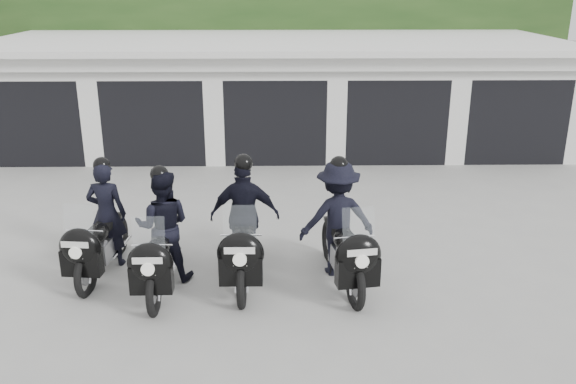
{
  "coord_description": "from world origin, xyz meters",
  "views": [
    {
      "loc": [
        0.06,
        -9.71,
        4.55
      ],
      "look_at": [
        0.23,
        0.33,
        1.05
      ],
      "focal_mm": 38.0,
      "sensor_mm": 36.0,
      "label": 1
    }
  ],
  "objects_px": {
    "police_bike_a": "(101,228)",
    "police_bike_b": "(161,236)",
    "police_bike_c": "(244,226)",
    "police_bike_d": "(340,227)"
  },
  "relations": [
    {
      "from": "police_bike_a",
      "to": "police_bike_c",
      "type": "xyz_separation_m",
      "value": [
        2.33,
        -0.18,
        0.1
      ]
    },
    {
      "from": "police_bike_a",
      "to": "police_bike_b",
      "type": "distance_m",
      "value": 1.15
    },
    {
      "from": "police_bike_a",
      "to": "police_bike_b",
      "type": "relative_size",
      "value": 0.99
    },
    {
      "from": "police_bike_a",
      "to": "police_bike_d",
      "type": "bearing_deg",
      "value": 1.51
    },
    {
      "from": "police_bike_d",
      "to": "police_bike_b",
      "type": "bearing_deg",
      "value": 174.51
    },
    {
      "from": "police_bike_d",
      "to": "police_bike_c",
      "type": "bearing_deg",
      "value": 167.48
    },
    {
      "from": "police_bike_a",
      "to": "police_bike_d",
      "type": "xyz_separation_m",
      "value": [
        3.84,
        -0.27,
        0.1
      ]
    },
    {
      "from": "police_bike_a",
      "to": "police_bike_c",
      "type": "height_order",
      "value": "police_bike_c"
    },
    {
      "from": "police_bike_a",
      "to": "police_bike_c",
      "type": "bearing_deg",
      "value": 1.1
    },
    {
      "from": "police_bike_b",
      "to": "police_bike_c",
      "type": "bearing_deg",
      "value": 11.17
    }
  ]
}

